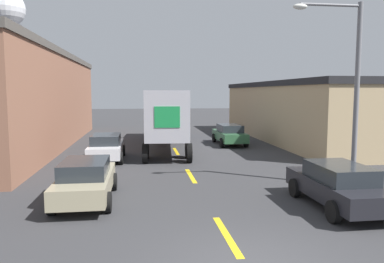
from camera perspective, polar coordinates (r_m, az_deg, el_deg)
The scene contains 9 objects.
road_centerline at distance 17.32m, azimuth -0.19°, elevation -6.76°, with size 0.20×17.40×0.01m.
warehouse_right at distance 32.72m, azimuth 20.85°, elevation 3.00°, with size 12.57×21.66×4.66m.
semi_truck at distance 26.15m, azimuth -3.92°, elevation 2.76°, with size 3.49×14.11×3.93m.
parked_car_right_far at distance 27.53m, azimuth 5.74°, elevation -0.38°, with size 1.94×4.51×1.48m.
parked_car_right_near at distance 13.41m, azimuth 21.29°, elevation -7.56°, with size 1.94×4.51×1.48m.
parked_car_left_near at distance 13.73m, azimuth -15.89°, elevation -7.07°, with size 1.94×4.51×1.48m.
parked_car_left_far at distance 21.59m, azimuth -12.93°, elevation -2.27°, with size 1.94×4.51×1.48m.
water_tower at distance 65.48m, azimuth -26.40°, elevation 16.15°, with size 5.41×5.41×19.06m.
street_lamp at distance 16.17m, azimuth 22.75°, elevation 7.29°, with size 2.86×0.32×7.32m.
Camera 1 is at (-2.25, -7.59, 3.84)m, focal length 35.00 mm.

